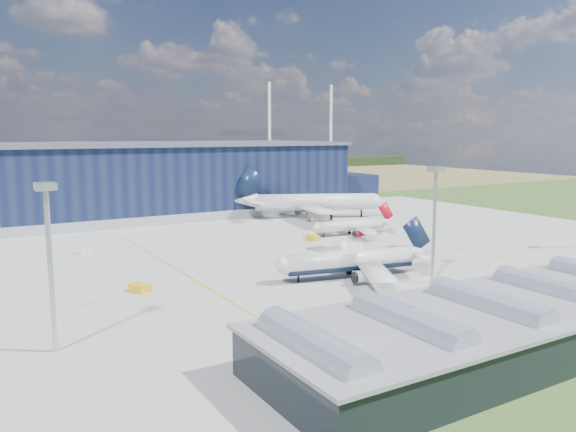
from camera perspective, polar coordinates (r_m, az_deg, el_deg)
The scene contains 18 objects.
ground at distance 132.36m, azimuth 2.03°, elevation -4.41°, with size 600.00×600.00×0.00m, color #315620.
apron at distance 140.67m, azimuth -0.18°, elevation -3.63°, with size 220.00×160.00×0.08m.
farmland at distance 337.09m, azimuth -18.70°, elevation 2.96°, with size 600.00×220.00×0.01m, color olive.
treeline at distance 415.16m, azimuth -21.08°, elevation 4.33°, with size 600.00×8.00×8.00m, color black.
hangar at distance 216.62m, azimuth -11.05°, elevation 3.55°, with size 145.00×62.00×26.10m.
glass_concourse at distance 83.93m, azimuth 21.16°, elevation -9.97°, with size 78.00×23.00×8.60m.
light_mast_west at distance 80.28m, azimuth -23.14°, elevation -2.25°, with size 2.60×2.60×23.00m.
light_mast_center at distance 112.91m, azimuth 14.68°, elevation 1.05°, with size 2.60×2.60×23.00m.
airliner_navy at distance 114.85m, azimuth 6.29°, elevation -3.47°, with size 35.60×34.82×11.61m, color silver, non-canonical shape.
airliner_red at distance 163.13m, azimuth 6.36°, elevation -0.42°, with size 27.50×26.90×8.97m, color silver, non-canonical shape.
airliner_widebody at distance 195.56m, azimuth 2.76°, elevation 2.31°, with size 52.98×51.83×17.28m, color silver, non-canonical shape.
gse_tug_a at distance 109.09m, azimuth -14.85°, elevation -7.07°, with size 2.24×3.67×1.53m, color gold.
gse_tug_b at distance 90.66m, azimuth 2.88°, elevation -10.00°, with size 2.23×3.35×1.45m, color gold.
gse_van_a at distance 140.36m, azimuth 6.68°, elevation -3.24°, with size 2.30×5.28×2.30m, color silver.
gse_van_b at distance 162.44m, azimuth 3.76°, elevation -1.66°, with size 2.05×4.48×2.05m, color silver.
gse_tug_c at distance 154.95m, azimuth 2.54°, elevation -2.24°, with size 2.18×3.49×1.53m, color gold.
gse_cart_b at distance 146.15m, azimuth -19.82°, elevation -3.46°, with size 1.75×2.62×1.14m, color silver.
airstair at distance 129.31m, azimuth 5.14°, elevation -4.04°, with size 1.95×4.88×3.12m, color silver.
Camera 1 is at (-70.03, -108.43, 29.30)m, focal length 35.00 mm.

